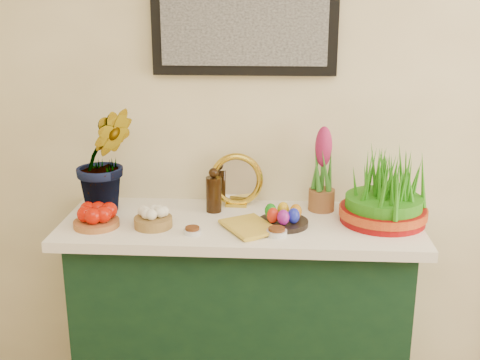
# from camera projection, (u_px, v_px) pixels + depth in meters

# --- Properties ---
(sideboard) EXTENTS (1.30, 0.45, 0.85)m
(sideboard) POSITION_uv_depth(u_px,v_px,m) (241.00, 324.00, 2.51)
(sideboard) COLOR #12321B
(sideboard) RESTS_ON ground
(tablecloth) EXTENTS (1.40, 0.55, 0.04)m
(tablecloth) POSITION_uv_depth(u_px,v_px,m) (241.00, 225.00, 2.38)
(tablecloth) COLOR white
(tablecloth) RESTS_ON sideboard
(hyacinth_green) EXTENTS (0.36, 0.34, 0.57)m
(hyacinth_green) POSITION_uv_depth(u_px,v_px,m) (104.00, 143.00, 2.39)
(hyacinth_green) COLOR #347D25
(hyacinth_green) RESTS_ON tablecloth
(apple_bowl) EXTENTS (0.23, 0.23, 0.09)m
(apple_bowl) POSITION_uv_depth(u_px,v_px,m) (96.00, 217.00, 2.30)
(apple_bowl) COLOR #A15E30
(apple_bowl) RESTS_ON tablecloth
(garlic_basket) EXTENTS (0.18, 0.18, 0.08)m
(garlic_basket) POSITION_uv_depth(u_px,v_px,m) (153.00, 219.00, 2.29)
(garlic_basket) COLOR olive
(garlic_basket) RESTS_ON tablecloth
(vinegar_cruet) EXTENTS (0.06, 0.06, 0.19)m
(vinegar_cruet) POSITION_uv_depth(u_px,v_px,m) (214.00, 192.00, 2.45)
(vinegar_cruet) COLOR black
(vinegar_cruet) RESTS_ON tablecloth
(mirror) EXTENTS (0.22, 0.07, 0.23)m
(mirror) POSITION_uv_depth(u_px,v_px,m) (236.00, 180.00, 2.51)
(mirror) COLOR gold
(mirror) RESTS_ON tablecloth
(book) EXTENTS (0.23, 0.26, 0.03)m
(book) POSITION_uv_depth(u_px,v_px,m) (230.00, 230.00, 2.23)
(book) COLOR gold
(book) RESTS_ON tablecloth
(spice_dish_left) EXTENTS (0.07, 0.07, 0.03)m
(spice_dish_left) POSITION_uv_depth(u_px,v_px,m) (192.00, 231.00, 2.23)
(spice_dish_left) COLOR silver
(spice_dish_left) RESTS_ON tablecloth
(spice_dish_right) EXTENTS (0.08, 0.08, 0.03)m
(spice_dish_right) POSITION_uv_depth(u_px,v_px,m) (277.00, 232.00, 2.22)
(spice_dish_right) COLOR silver
(spice_dish_right) RESTS_ON tablecloth
(egg_plate) EXTENTS (0.25, 0.25, 0.08)m
(egg_plate) POSITION_uv_depth(u_px,v_px,m) (283.00, 218.00, 2.31)
(egg_plate) COLOR black
(egg_plate) RESTS_ON tablecloth
(hyacinth_pink) EXTENTS (0.11, 0.11, 0.35)m
(hyacinth_pink) POSITION_uv_depth(u_px,v_px,m) (323.00, 173.00, 2.44)
(hyacinth_pink) COLOR brown
(hyacinth_pink) RESTS_ON tablecloth
(wheatgrass_sabzeh) EXTENTS (0.34, 0.34, 0.28)m
(wheatgrass_sabzeh) POSITION_uv_depth(u_px,v_px,m) (384.00, 192.00, 2.32)
(wheatgrass_sabzeh) COLOR maroon
(wheatgrass_sabzeh) RESTS_ON tablecloth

